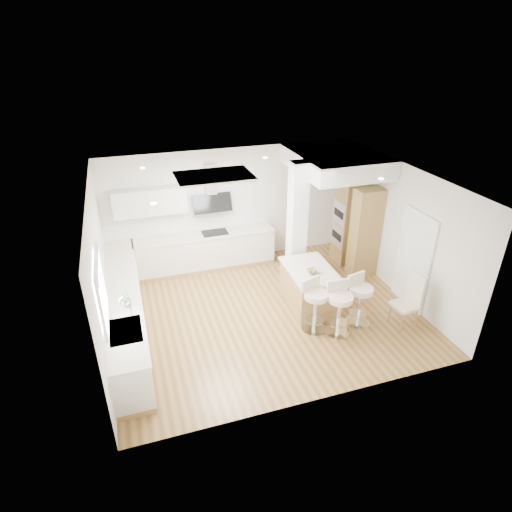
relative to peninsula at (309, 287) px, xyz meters
name	(u,v)px	position (x,y,z in m)	size (l,w,h in m)	color
ground	(265,312)	(-0.96, 0.02, -0.43)	(6.00, 6.00, 0.00)	olive
ceiling	(265,312)	(-0.96, 0.02, -0.43)	(6.00, 5.00, 0.02)	white
wall_back	(231,206)	(-0.96, 2.52, 0.97)	(6.00, 0.04, 2.80)	white
wall_left	(101,276)	(-3.96, 0.02, 0.97)	(0.04, 5.00, 2.80)	white
wall_right	(400,231)	(2.04, 0.02, 0.97)	(0.04, 5.00, 2.80)	white
skylight	(215,177)	(-1.75, 0.62, 2.34)	(4.10, 2.10, 0.06)	white
window_left	(100,287)	(-3.92, -0.88, 1.27)	(0.06, 1.28, 1.07)	white
doorway_right	(414,261)	(2.01, -0.58, 0.57)	(0.05, 1.00, 2.10)	#443E35
counter_left	(126,311)	(-3.66, 0.25, 0.03)	(0.63, 4.50, 1.35)	#AC8749
counter_back	(198,242)	(-1.88, 2.24, 0.27)	(3.62, 0.63, 2.50)	#AC8749
pillar	(297,225)	(0.09, 0.97, 0.97)	(0.35, 0.35, 2.80)	white
soffit	(336,161)	(1.14, 1.42, 2.17)	(1.78, 2.20, 0.40)	white
oven_column	(355,226)	(1.71, 1.25, 0.62)	(0.63, 1.21, 2.10)	#AC8749
peninsula	(309,287)	(0.00, 0.00, 0.00)	(0.97, 1.42, 0.91)	#AC8749
bar_stool_a	(315,303)	(-0.26, -0.82, 0.18)	(0.61, 0.61, 1.08)	silver
bar_stool_b	(339,306)	(0.13, -1.04, 0.18)	(0.52, 0.52, 1.08)	silver
bar_stool_c	(360,297)	(0.65, -0.89, 0.16)	(0.58, 0.58, 1.05)	silver
dining_chair	(410,298)	(1.55, -1.21, 0.17)	(0.48, 0.48, 1.12)	beige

